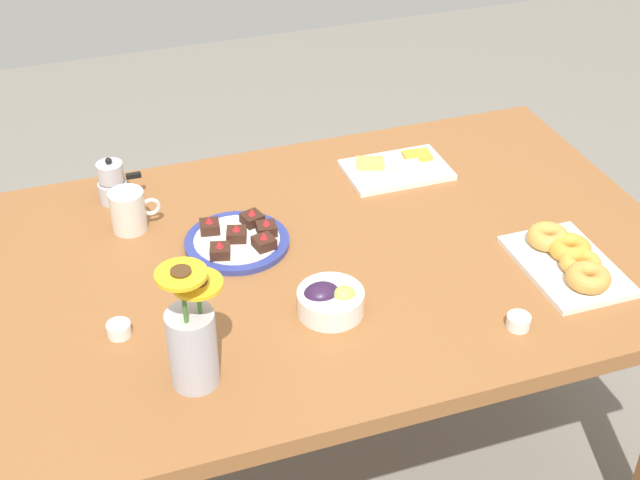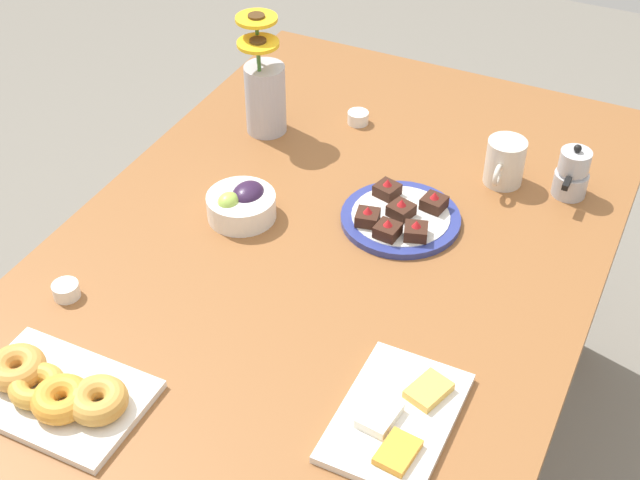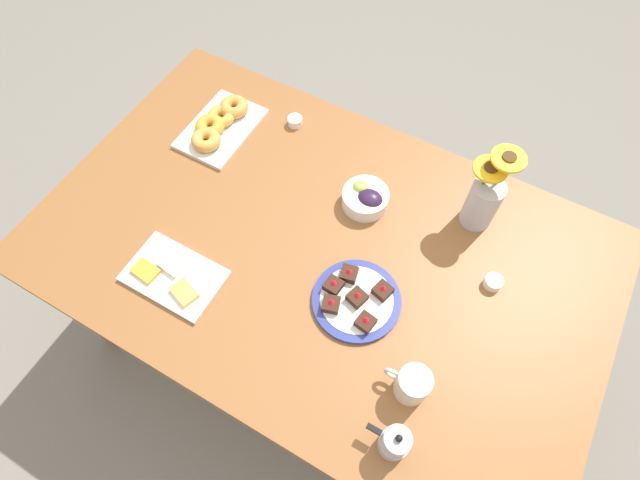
# 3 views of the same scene
# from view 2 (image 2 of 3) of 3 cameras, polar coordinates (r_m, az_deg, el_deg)

# --- Properties ---
(dining_table) EXTENTS (1.60, 1.00, 0.74)m
(dining_table) POSITION_cam_2_polar(r_m,az_deg,el_deg) (1.73, 0.00, -3.19)
(dining_table) COLOR brown
(dining_table) RESTS_ON ground_plane
(coffee_mug) EXTENTS (0.12, 0.08, 0.10)m
(coffee_mug) POSITION_cam_2_polar(r_m,az_deg,el_deg) (1.88, 11.74, 4.93)
(coffee_mug) COLOR beige
(coffee_mug) RESTS_ON dining_table
(grape_bowl) EXTENTS (0.14, 0.14, 0.07)m
(grape_bowl) POSITION_cam_2_polar(r_m,az_deg,el_deg) (1.76, -5.03, 2.31)
(grape_bowl) COLOR white
(grape_bowl) RESTS_ON dining_table
(cheese_platter) EXTENTS (0.26, 0.17, 0.03)m
(cheese_platter) POSITION_cam_2_polar(r_m,az_deg,el_deg) (1.40, 4.96, -11.21)
(cheese_platter) COLOR white
(cheese_platter) RESTS_ON dining_table
(croissant_platter) EXTENTS (0.19, 0.28, 0.05)m
(croissant_platter) POSITION_cam_2_polar(r_m,az_deg,el_deg) (1.47, -16.57, -9.24)
(croissant_platter) COLOR white
(croissant_platter) RESTS_ON dining_table
(jam_cup_honey) EXTENTS (0.05, 0.05, 0.03)m
(jam_cup_honey) POSITION_cam_2_polar(r_m,az_deg,el_deg) (1.65, -15.95, -3.09)
(jam_cup_honey) COLOR white
(jam_cup_honey) RESTS_ON dining_table
(jam_cup_berry) EXTENTS (0.05, 0.05, 0.03)m
(jam_cup_berry) POSITION_cam_2_polar(r_m,az_deg,el_deg) (2.05, 2.45, 7.86)
(jam_cup_berry) COLOR white
(jam_cup_berry) RESTS_ON dining_table
(dessert_plate) EXTENTS (0.24, 0.24, 0.05)m
(dessert_plate) POSITION_cam_2_polar(r_m,az_deg,el_deg) (1.76, 5.16, 1.46)
(dessert_plate) COLOR navy
(dessert_plate) RESTS_ON dining_table
(flower_vase) EXTENTS (0.12, 0.11, 0.27)m
(flower_vase) POSITION_cam_2_polar(r_m,az_deg,el_deg) (1.99, -3.56, 9.43)
(flower_vase) COLOR #B2B2BC
(flower_vase) RESTS_ON dining_table
(moka_pot) EXTENTS (0.11, 0.07, 0.12)m
(moka_pot) POSITION_cam_2_polar(r_m,az_deg,el_deg) (1.87, 15.83, 4.08)
(moka_pot) COLOR #B7B7BC
(moka_pot) RESTS_ON dining_table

